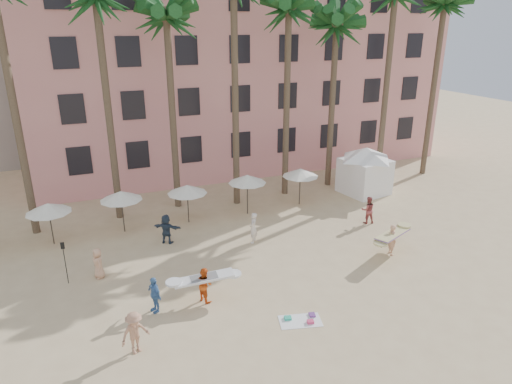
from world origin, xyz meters
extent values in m
plane|color=#D1B789|center=(0.00, 0.00, 0.00)|extent=(120.00, 120.00, 0.00)
cube|color=pink|center=(7.00, 26.00, 8.00)|extent=(35.00, 14.00, 16.00)
cylinder|color=brown|center=(-10.00, 14.50, 7.00)|extent=(0.44, 0.44, 14.00)
cylinder|color=brown|center=(-5.00, 15.00, 6.75)|extent=(0.44, 0.44, 13.50)
cylinder|color=brown|center=(-1.00, 15.50, 6.25)|extent=(0.44, 0.44, 12.50)
cylinder|color=brown|center=(3.00, 14.50, 7.25)|extent=(0.44, 0.44, 14.50)
cylinder|color=brown|center=(7.00, 15.00, 6.50)|extent=(0.44, 0.44, 13.00)
cylinder|color=brown|center=(11.00, 15.50, 6.00)|extent=(0.44, 0.44, 12.00)
cylinder|color=brown|center=(15.00, 14.50, 7.00)|extent=(0.44, 0.44, 14.00)
cylinder|color=brown|center=(20.00, 15.00, 6.75)|extent=(0.44, 0.44, 13.50)
cylinder|color=#332B23|center=(-9.00, 12.40, 1.20)|extent=(0.07, 0.07, 2.40)
cone|color=white|center=(-9.00, 12.40, 2.25)|extent=(2.50, 2.50, 0.55)
cylinder|color=#332B23|center=(-5.00, 12.60, 1.25)|extent=(0.07, 0.07, 2.50)
cone|color=white|center=(-5.00, 12.60, 2.35)|extent=(2.50, 2.50, 0.55)
cylinder|color=#332B23|center=(-1.00, 12.50, 1.20)|extent=(0.07, 0.07, 2.40)
cone|color=white|center=(-1.00, 12.50, 2.25)|extent=(2.50, 2.50, 0.55)
cylinder|color=#332B23|center=(3.00, 12.40, 1.30)|extent=(0.07, 0.07, 2.60)
cone|color=white|center=(3.00, 12.40, 2.45)|extent=(2.50, 2.50, 0.55)
cylinder|color=#332B23|center=(7.00, 12.60, 1.25)|extent=(0.07, 0.07, 2.50)
cone|color=white|center=(7.00, 12.60, 2.35)|extent=(2.50, 2.50, 0.55)
cube|color=white|center=(12.54, 12.88, 1.30)|extent=(3.48, 3.48, 2.60)
cone|color=white|center=(12.54, 12.88, 3.05)|extent=(5.23, 5.23, 0.90)
cube|color=white|center=(0.83, 0.51, 0.01)|extent=(1.99, 1.42, 0.02)
cube|color=#28AE8A|center=(0.39, 0.83, 0.07)|extent=(0.35, 0.32, 0.10)
cube|color=#DE3D6C|center=(1.17, 0.22, 0.08)|extent=(0.33, 0.28, 0.12)
cube|color=#693683|center=(1.48, 0.65, 0.06)|extent=(0.33, 0.36, 0.08)
imported|color=tan|center=(8.28, 4.04, 0.88)|extent=(0.58, 0.73, 1.76)
cube|color=#D0C582|center=(8.28, 4.04, 1.23)|extent=(2.99, 2.04, 0.36)
imported|color=#DE5517|center=(-2.50, 3.59, 0.83)|extent=(0.90, 0.99, 1.66)
cube|color=white|center=(-2.50, 3.59, 1.16)|extent=(2.79, 1.04, 0.29)
imported|color=tan|center=(-6.83, 7.53, 0.80)|extent=(0.64, 0.86, 1.59)
imported|color=#4A76AC|center=(-4.76, 3.59, 0.85)|extent=(0.72, 1.07, 1.69)
imported|color=#9D4241|center=(9.53, 8.10, 0.89)|extent=(1.02, 0.90, 1.78)
imported|color=silver|center=(1.77, 8.27, 0.91)|extent=(0.75, 0.80, 1.83)
imported|color=tan|center=(-5.94, 1.17, 0.89)|extent=(1.30, 1.00, 1.77)
imported|color=#2D3C4F|center=(-2.90, 10.07, 0.88)|extent=(1.64, 1.36, 1.76)
cylinder|color=black|center=(-8.31, 7.53, 1.05)|extent=(0.04, 0.04, 2.10)
cube|color=black|center=(-8.31, 7.53, 2.05)|extent=(0.18, 0.03, 0.35)
camera|label=1|loc=(-7.10, -13.96, 11.96)|focal=32.00mm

